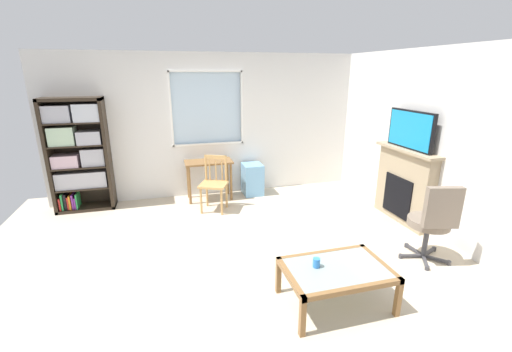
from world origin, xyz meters
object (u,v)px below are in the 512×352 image
desk_under_window (209,168)px  tv (411,130)px  coffee_table (336,272)px  wooden_chair (214,183)px  plastic_drawer_unit (252,179)px  office_chair (433,220)px  bookshelf (78,152)px  sippy_cup (316,263)px  fireplace (404,185)px

desk_under_window → tv: tv is taller
coffee_table → wooden_chair: bearing=106.1°
plastic_drawer_unit → coffee_table: 3.25m
wooden_chair → plastic_drawer_unit: (0.79, 0.57, -0.18)m
office_chair → plastic_drawer_unit: bearing=116.6°
bookshelf → plastic_drawer_unit: bearing=-1.1°
sippy_cup → office_chair: bearing=11.4°
plastic_drawer_unit → fireplace: 2.59m
desk_under_window → office_chair: size_ratio=0.82×
fireplace → wooden_chair: bearing=156.6°
tv → wooden_chair: bearing=156.5°
bookshelf → coffee_table: 4.40m
tv → office_chair: size_ratio=0.88×
sippy_cup → tv: bearing=34.7°
desk_under_window → sippy_cup: desk_under_window is taller
bookshelf → tv: bookshelf is taller
office_chair → tv: bearing=67.8°
coffee_table → plastic_drawer_unit: bearing=89.7°
coffee_table → fireplace: bearing=38.2°
bookshelf → sippy_cup: bookshelf is taller
bookshelf → sippy_cup: 4.22m
bookshelf → tv: size_ratio=2.07×
tv → coffee_table: (-1.91, -1.51, -1.06)m
coffee_table → bookshelf: bearing=130.7°
wooden_chair → fireplace: fireplace is taller
bookshelf → fireplace: 5.11m
desk_under_window → plastic_drawer_unit: bearing=3.5°
tv → coffee_table: bearing=-141.5°
wooden_chair → plastic_drawer_unit: size_ratio=1.57×
fireplace → office_chair: size_ratio=1.17×
plastic_drawer_unit → coffee_table: bearing=-90.3°
wooden_chair → sippy_cup: wooden_chair is taller
desk_under_window → coffee_table: 3.30m
coffee_table → tv: bearing=38.5°
bookshelf → office_chair: (4.29, -2.91, -0.42)m
plastic_drawer_unit → coffee_table: (-0.02, -3.25, 0.06)m
tv → bookshelf: bearing=159.4°
fireplace → coffee_table: (-1.92, -1.51, -0.22)m
plastic_drawer_unit → sippy_cup: 3.19m
fireplace → sippy_cup: size_ratio=13.00×
plastic_drawer_unit → wooden_chair: bearing=-144.5°
bookshelf → coffee_table: bearing=-49.3°
desk_under_window → plastic_drawer_unit: desk_under_window is taller
desk_under_window → office_chair: 3.58m
bookshelf → office_chair: bearing=-34.1°
tv → sippy_cup: (-2.09, -1.45, -0.96)m
wooden_chair → fireplace: 2.94m
desk_under_window → fireplace: size_ratio=0.70×
tv → office_chair: bearing=-112.2°
tv → coffee_table: size_ratio=0.88×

